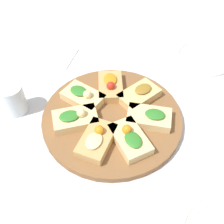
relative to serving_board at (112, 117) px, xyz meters
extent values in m
plane|color=silver|center=(0.00, 0.00, -0.01)|extent=(3.00, 3.00, 0.00)
cylinder|color=brown|center=(0.00, 0.00, 0.00)|extent=(0.38, 0.38, 0.02)
cube|color=#E5C689|center=(-0.02, 0.10, 0.02)|extent=(0.09, 0.12, 0.02)
ellipsoid|color=#2D7A28|center=(-0.02, 0.11, 0.04)|extent=(0.05, 0.06, 0.01)
cube|color=#DBB775|center=(-0.09, 0.05, 0.02)|extent=(0.13, 0.11, 0.02)
ellipsoid|color=olive|center=(-0.10, 0.05, 0.04)|extent=(0.06, 0.06, 0.01)
cube|color=tan|center=(-0.09, -0.04, 0.02)|extent=(0.13, 0.11, 0.02)
ellipsoid|color=orange|center=(-0.10, -0.05, 0.04)|extent=(0.06, 0.06, 0.01)
sphere|color=red|center=(-0.07, -0.03, 0.04)|extent=(0.02, 0.02, 0.02)
cube|color=#E5C689|center=(-0.02, -0.10, 0.02)|extent=(0.09, 0.13, 0.02)
ellipsoid|color=#2D7A28|center=(-0.02, -0.11, 0.04)|extent=(0.05, 0.06, 0.01)
sphere|color=beige|center=(-0.02, -0.08, 0.04)|extent=(0.02, 0.02, 0.02)
cube|color=#E5C689|center=(0.06, -0.08, 0.02)|extent=(0.12, 0.13, 0.02)
ellipsoid|color=#2D7A28|center=(0.07, -0.09, 0.04)|extent=(0.06, 0.06, 0.01)
sphere|color=beige|center=(0.05, -0.07, 0.04)|extent=(0.02, 0.02, 0.02)
cube|color=tan|center=(0.10, 0.00, 0.02)|extent=(0.11, 0.07, 0.02)
ellipsoid|color=beige|center=(0.11, 0.00, 0.04)|extent=(0.05, 0.04, 0.01)
sphere|color=orange|center=(0.08, 0.00, 0.04)|extent=(0.02, 0.02, 0.02)
cube|color=#E5C689|center=(0.07, 0.07, 0.02)|extent=(0.13, 0.13, 0.02)
ellipsoid|color=#2D7A28|center=(0.07, 0.08, 0.04)|extent=(0.06, 0.06, 0.01)
sphere|color=orange|center=(0.05, 0.06, 0.04)|extent=(0.02, 0.02, 0.02)
cylinder|color=white|center=(-0.37, 0.19, 0.00)|extent=(0.19, 0.19, 0.01)
torus|color=white|center=(-0.37, 0.19, 0.00)|extent=(0.18, 0.18, 0.01)
cylinder|color=silver|center=(0.07, -0.26, 0.03)|extent=(0.06, 0.06, 0.09)
cube|color=white|center=(-0.19, -0.27, -0.01)|extent=(0.13, 0.11, 0.01)
camera|label=1|loc=(0.42, 0.17, 0.55)|focal=42.00mm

